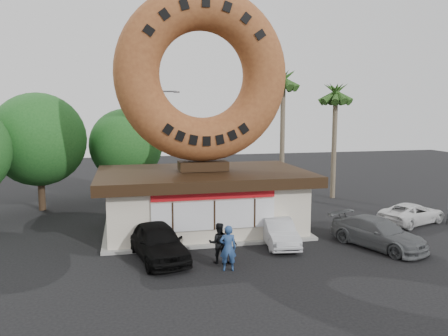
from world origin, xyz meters
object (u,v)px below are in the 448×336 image
person_right (228,247)px  car_silver (278,232)px  donut_shop (203,198)px  car_white (412,213)px  street_lamp (155,137)px  car_grey (378,233)px  person_center (219,243)px  person_left (228,248)px  giant_donut (202,75)px  car_black (158,242)px

person_right → car_silver: bearing=-168.8°
donut_shop → car_white: (12.07, -1.36, -1.18)m
person_right → car_silver: (3.05, 2.19, -0.14)m
street_lamp → car_grey: street_lamp is taller
person_right → person_center: bearing=-69.5°
car_silver → car_white: (8.97, 2.07, -0.05)m
car_silver → car_white: 9.20m
car_white → car_grey: bearing=108.7°
person_left → car_white: 13.12m
donut_shop → person_right: bearing=-89.4°
person_left → person_center: (-0.18, 0.99, -0.07)m
car_silver → car_white: size_ratio=0.92×
car_silver → giant_donut: bearing=138.1°
person_left → car_grey: 7.85m
person_center → car_white: (12.34, 3.93, -0.29)m
person_left → car_black: 3.37m
car_white → street_lamp: bearing=31.0°
car_grey → person_center: bearing=160.1°
person_center → giant_donut: bearing=-84.9°
donut_shop → car_white: donut_shop is taller
street_lamp → car_silver: bearing=-69.7°
person_left → car_white: (12.16, 4.91, -0.36)m
giant_donut → street_lamp: (-1.86, 10.00, -3.89)m
person_left → car_grey: size_ratio=0.40×
donut_shop → person_left: 6.32m
donut_shop → car_white: size_ratio=2.64×
giant_donut → car_black: bearing=-123.1°
giant_donut → car_white: giant_donut is taller
street_lamp → person_left: street_lamp is taller
person_left → car_silver: person_left is taller
car_grey → car_black: bearing=153.7°
donut_shop → car_grey: bearing=-32.6°
giant_donut → car_black: giant_donut is taller
donut_shop → person_right: 5.70m
person_center → car_grey: (7.90, 0.40, -0.19)m
car_black → car_grey: (10.41, -0.64, -0.10)m
person_left → giant_donut: bearing=-81.6°
giant_donut → street_lamp: 10.89m
car_silver → car_black: bearing=-166.1°
giant_donut → person_right: size_ratio=5.82×
person_center → person_right: bearing=143.0°
person_center → car_black: size_ratio=0.38×
street_lamp → person_center: (1.58, -15.30, -3.60)m
car_silver → person_center: bearing=-145.2°
person_center → person_right: person_center is taller
person_center → car_white: person_center is taller
person_right → person_left: bearing=52.6°
person_right → car_black: size_ratio=0.34×
street_lamp → car_grey: size_ratio=1.67×
person_right → donut_shop: bearing=-113.8°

